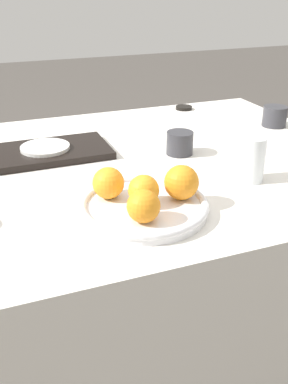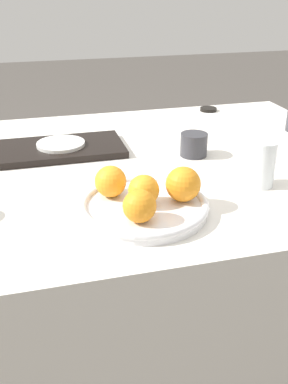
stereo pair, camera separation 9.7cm
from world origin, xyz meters
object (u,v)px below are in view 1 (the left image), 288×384
orange_3 (181,182)px  side_plate (45,147)px  orange_0 (144,190)px  soy_dish (184,108)px  orange_1 (108,183)px  fruit_platter (144,207)px  cup_2 (180,143)px  orange_2 (143,206)px  serving_tray (46,152)px  cup_1 (275,116)px  water_glass (252,159)px

orange_3 → side_plate: bearing=118.4°
orange_0 → soy_dish: size_ratio=1.07×
orange_1 → soy_dish: size_ratio=1.12×
fruit_platter → orange_1: 0.10m
side_plate → cup_2: size_ratio=1.81×
orange_0 → orange_2: size_ratio=0.99×
orange_0 → orange_2: 0.07m
fruit_platter → serving_tray: 0.45m
orange_0 → cup_2: 0.38m
orange_0 → orange_2: same height
orange_2 → fruit_platter: bearing=68.1°
side_plate → cup_1: bearing=-0.1°
side_plate → cup_2: (0.37, -0.13, 0.01)m
cup_2 → water_glass: bearing=-69.5°
cup_2 → side_plate: bearing=161.0°
fruit_platter → cup_1: cup_1 is taller
orange_3 → orange_1: bearing=157.6°
cup_1 → cup_2: 0.44m
water_glass → cup_1: 0.49m
orange_0 → serving_tray: (-0.14, 0.42, -0.04)m
fruit_platter → orange_1: orange_1 is taller
orange_2 → water_glass: bearing=21.0°
water_glass → side_plate: (-0.46, 0.36, -0.03)m
fruit_platter → soy_dish: 0.86m
orange_1 → orange_3: bearing=-22.4°
water_glass → cup_2: 0.25m
orange_3 → soy_dish: (0.36, 0.73, -0.05)m
orange_3 → soy_dish: orange_3 is taller
orange_1 → fruit_platter: bearing=-45.0°
orange_2 → soy_dish: orange_2 is taller
fruit_platter → cup_1: bearing=33.3°
serving_tray → fruit_platter: bearing=-71.7°
fruit_platter → soy_dish: (0.45, 0.73, -0.01)m
cup_2 → orange_0: bearing=-127.4°
serving_tray → soy_dish: bearing=27.3°
orange_3 → serving_tray: orange_3 is taller
orange_2 → cup_1: size_ratio=0.84×
orange_1 → water_glass: water_glass is taller
orange_0 → water_glass: 0.32m
water_glass → cup_2: bearing=110.5°
side_plate → orange_3: bearing=-61.6°
serving_tray → cup_2: bearing=-19.0°
fruit_platter → orange_1: (-0.06, 0.06, 0.04)m
orange_0 → orange_1: 0.09m
orange_3 → orange_2: bearing=-149.9°
water_glass → side_plate: bearing=141.5°
orange_1 → orange_3: size_ratio=0.92×
orange_3 → cup_2: 0.33m
orange_0 → cup_1: size_ratio=0.83×
orange_3 → soy_dish: size_ratio=1.22×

